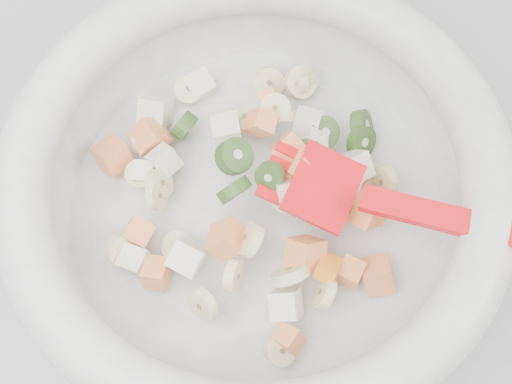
{
  "coord_description": "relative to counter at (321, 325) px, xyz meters",
  "views": [
    {
      "loc": [
        -0.08,
        1.2,
        1.45
      ],
      "look_at": [
        -0.09,
        1.43,
        0.95
      ],
      "focal_mm": 50.0,
      "sensor_mm": 36.0,
      "label": 1
    }
  ],
  "objects": [
    {
      "name": "mixing_bowl",
      "position": [
        -0.09,
        -0.02,
        0.51
      ],
      "size": [
        0.45,
        0.38,
        0.12
      ],
      "color": "white",
      "rests_on": "counter"
    },
    {
      "name": "counter",
      "position": [
        0.0,
        0.0,
        0.0
      ],
      "size": [
        2.0,
        0.6,
        0.9
      ],
      "primitive_type": "cube",
      "color": "#A3A3A8",
      "rests_on": "ground"
    }
  ]
}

